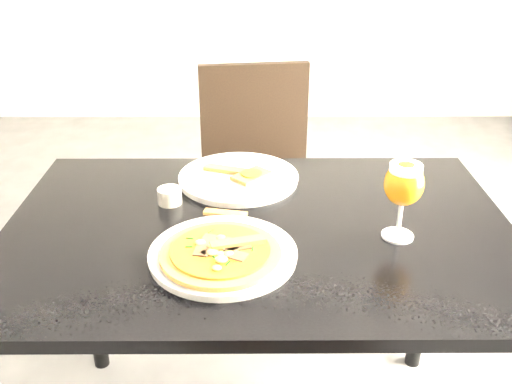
{
  "coord_description": "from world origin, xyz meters",
  "views": [
    {
      "loc": [
        0.25,
        -1.11,
        1.42
      ],
      "look_at": [
        0.25,
        0.07,
        0.83
      ],
      "focal_mm": 40.0,
      "sensor_mm": 36.0,
      "label": 1
    }
  ],
  "objects_px": {
    "pizza": "(221,252)",
    "chair_far": "(259,182)",
    "beer_glass": "(404,184)",
    "dining_table": "(259,257)"
  },
  "relations": [
    {
      "from": "chair_far",
      "to": "dining_table",
      "type": "bearing_deg",
      "value": -97.79
    },
    {
      "from": "chair_far",
      "to": "beer_glass",
      "type": "distance_m",
      "value": 0.93
    },
    {
      "from": "pizza",
      "to": "beer_glass",
      "type": "xyz_separation_m",
      "value": [
        0.4,
        0.1,
        0.11
      ]
    },
    {
      "from": "dining_table",
      "to": "beer_glass",
      "type": "distance_m",
      "value": 0.39
    },
    {
      "from": "beer_glass",
      "to": "pizza",
      "type": "bearing_deg",
      "value": -165.2
    },
    {
      "from": "pizza",
      "to": "chair_far",
      "type": "bearing_deg",
      "value": 84.59
    },
    {
      "from": "chair_far",
      "to": "beer_glass",
      "type": "height_order",
      "value": "beer_glass"
    },
    {
      "from": "dining_table",
      "to": "chair_far",
      "type": "distance_m",
      "value": 0.76
    },
    {
      "from": "dining_table",
      "to": "chair_far",
      "type": "xyz_separation_m",
      "value": [
        0.01,
        0.74,
        -0.15
      ]
    },
    {
      "from": "dining_table",
      "to": "chair_far",
      "type": "height_order",
      "value": "chair_far"
    }
  ]
}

